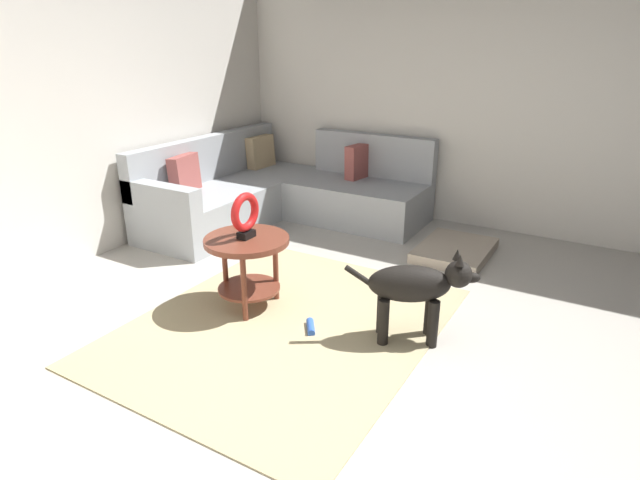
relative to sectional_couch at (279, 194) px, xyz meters
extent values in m
cube|color=#B7B2A8|center=(-1.99, -2.01, -0.34)|extent=(6.00, 6.00, 0.10)
cube|color=silver|center=(-1.99, 0.93, 1.06)|extent=(6.00, 0.12, 2.70)
cube|color=silver|center=(0.95, -2.01, 1.06)|extent=(0.12, 6.00, 2.70)
cube|color=tan|center=(-1.84, -1.31, -0.29)|extent=(2.30, 1.90, 0.01)
cube|color=#9EA3A8|center=(-0.26, 0.39, -0.08)|extent=(2.20, 0.85, 0.42)
cube|color=#9EA3A8|center=(-0.26, 0.75, 0.36)|extent=(2.20, 0.14, 0.46)
cube|color=#9EA3A8|center=(0.41, -0.73, -0.08)|extent=(0.85, 1.40, 0.42)
cube|color=#9EA3A8|center=(0.77, -0.73, 0.36)|extent=(0.14, 1.40, 0.46)
cube|color=#9EA3A8|center=(-1.28, 0.39, 0.24)|extent=(0.16, 0.85, 0.22)
cube|color=tan|center=(0.49, 0.60, 0.30)|extent=(0.39, 0.17, 0.39)
cube|color=#994C47|center=(-0.76, 0.60, 0.30)|extent=(0.40, 0.21, 0.39)
cube|color=#994C47|center=(0.62, -0.63, 0.30)|extent=(0.39, 0.18, 0.38)
cylinder|color=brown|center=(-1.74, -0.93, 0.23)|extent=(0.60, 0.60, 0.04)
cylinder|color=brown|center=(-1.74, -0.93, -0.14)|extent=(0.45, 0.45, 0.02)
cylinder|color=brown|center=(-1.74, -0.72, -0.04)|extent=(0.04, 0.04, 0.50)
cylinder|color=brown|center=(-1.93, -1.04, -0.04)|extent=(0.04, 0.04, 0.50)
cylinder|color=brown|center=(-1.56, -1.04, -0.04)|extent=(0.04, 0.04, 0.50)
cube|color=black|center=(-1.74, -0.93, 0.27)|extent=(0.12, 0.08, 0.05)
torus|color=red|center=(-1.74, -0.93, 0.44)|extent=(0.28, 0.06, 0.28)
cube|color=#B2A38E|center=(-0.01, -1.93, -0.25)|extent=(0.80, 0.60, 0.09)
cylinder|color=black|center=(-1.45, -2.20, -0.13)|extent=(0.07, 0.07, 0.32)
cylinder|color=black|center=(-1.58, -2.26, -0.13)|extent=(0.07, 0.07, 0.32)
cylinder|color=black|center=(-1.60, -1.92, -0.13)|extent=(0.07, 0.07, 0.32)
cylinder|color=black|center=(-1.72, -1.99, -0.13)|extent=(0.07, 0.07, 0.32)
ellipsoid|color=black|center=(-1.59, -2.09, 0.11)|extent=(0.43, 0.56, 0.24)
sphere|color=black|center=(-1.45, -2.36, 0.18)|extent=(0.17, 0.17, 0.17)
ellipsoid|color=black|center=(-1.42, -2.43, 0.16)|extent=(0.12, 0.14, 0.07)
cone|color=black|center=(-1.42, -2.33, 0.30)|extent=(0.06, 0.06, 0.07)
cone|color=black|center=(-1.50, -2.37, 0.30)|extent=(0.06, 0.06, 0.07)
cylinder|color=black|center=(-1.73, -1.82, 0.15)|extent=(0.12, 0.19, 0.16)
cylinder|color=blue|center=(-1.81, -1.50, -0.27)|extent=(0.17, 0.14, 0.05)
camera|label=1|loc=(-4.44, -3.13, 1.55)|focal=29.53mm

